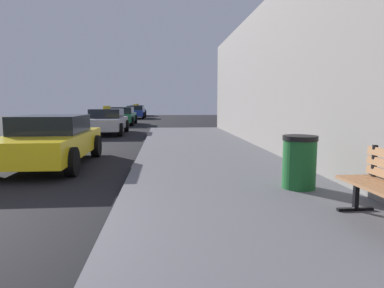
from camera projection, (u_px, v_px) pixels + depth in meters
sidewalk at (277, 237)px, 3.86m from camera, size 4.00×32.00×0.15m
trash_bin at (299, 162)px, 5.72m from camera, size 0.58×0.58×0.90m
car_yellow at (50, 140)px, 8.60m from camera, size 1.99×4.21×1.27m
car_silver at (107, 121)px, 17.27m from camera, size 1.93×4.23×1.43m
car_green at (122, 116)px, 24.47m from camera, size 1.94×4.52×1.27m
car_blue at (135, 112)px, 34.28m from camera, size 2.00×4.42×1.43m
car_black at (137, 110)px, 41.08m from camera, size 2.02×4.33×1.43m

